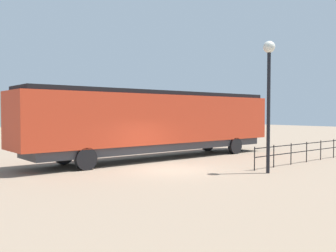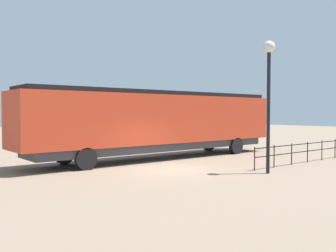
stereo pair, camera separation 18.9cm
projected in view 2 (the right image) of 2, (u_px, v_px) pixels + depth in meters
The scene contains 4 objects.
ground_plane at pixel (171, 170), 17.90m from camera, with size 120.00×120.00×0.00m, color #84705B.
locomotive at pixel (167, 121), 22.50m from camera, with size 2.87×17.20×4.05m.
lamp_post at pixel (269, 78), 16.66m from camera, with size 0.54×0.54×6.03m.
platform_fence at pixel (308, 149), 20.48m from camera, with size 0.05×9.46×1.15m.
Camera 2 is at (13.77, -11.31, 2.79)m, focal length 39.30 mm.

